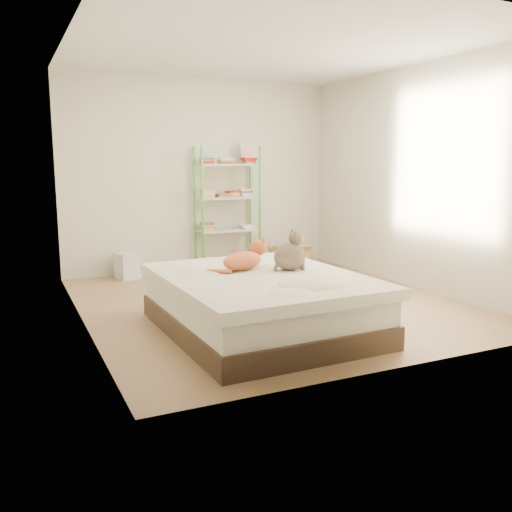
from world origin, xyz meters
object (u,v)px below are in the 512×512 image
shelf_unit (228,209)px  orange_cat (243,258)px  grey_cat (290,251)px  bed (260,303)px  white_bin (128,265)px  cardboard_box (289,260)px

shelf_unit → orange_cat: bearing=-109.3°
orange_cat → grey_cat: grey_cat is taller
bed → orange_cat: size_ratio=3.88×
bed → white_bin: (-0.59, 2.71, -0.08)m
cardboard_box → bed: bearing=-103.5°
bed → white_bin: 2.78m
orange_cat → white_bin: orange_cat is taller
bed → shelf_unit: bearing=72.0°
bed → shelf_unit: (0.82, 2.75, 0.59)m
bed → shelf_unit: size_ratio=1.17×
shelf_unit → cardboard_box: 1.10m
bed → cardboard_box: bearing=54.4°
bed → cardboard_box: size_ratio=3.20×
grey_cat → cardboard_box: size_ratio=0.57×
bed → grey_cat: grey_cat is taller
bed → shelf_unit: 2.93m
orange_cat → white_bin: bearing=77.8°
cardboard_box → white_bin: (-2.05, 0.57, -0.01)m
bed → orange_cat: orange_cat is taller
grey_cat → cardboard_box: bearing=-26.3°
shelf_unit → grey_cat: bearing=-100.4°
grey_cat → shelf_unit: (0.50, 2.69, 0.15)m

